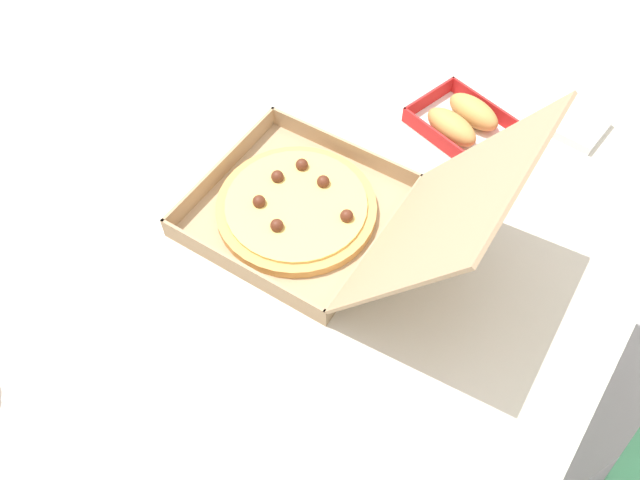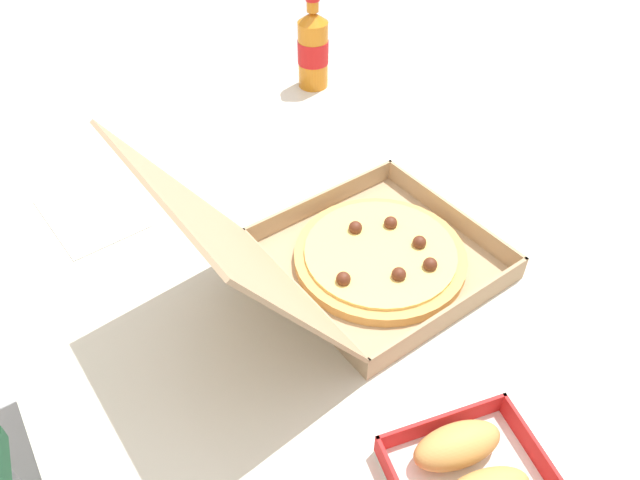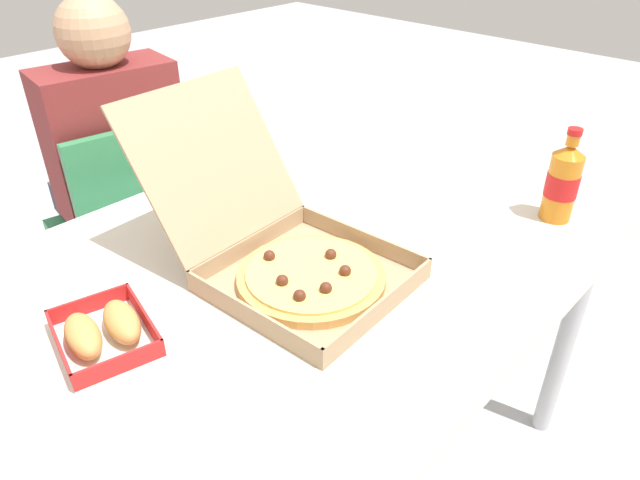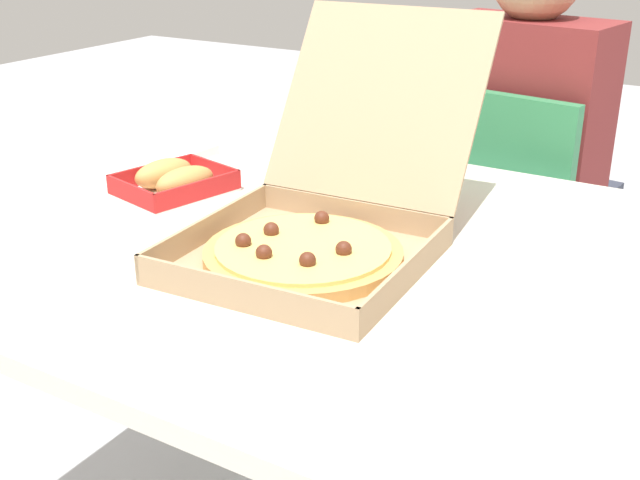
% 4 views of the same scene
% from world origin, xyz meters
% --- Properties ---
extents(ground_plane, '(10.00, 10.00, 0.00)m').
position_xyz_m(ground_plane, '(0.00, 0.00, 0.00)').
color(ground_plane, '#B2B2B7').
extents(dining_table, '(1.32, 0.99, 0.70)m').
position_xyz_m(dining_table, '(0.00, 0.00, 0.64)').
color(dining_table, silver).
rests_on(dining_table, ground_plane).
extents(chair, '(0.45, 0.45, 0.83)m').
position_xyz_m(chair, '(0.01, 0.73, 0.48)').
color(chair, '#338451').
rests_on(chair, ground_plane).
extents(diner_person, '(0.38, 0.44, 1.15)m').
position_xyz_m(diner_person, '(0.02, 0.79, 0.69)').
color(diner_person, '#333847').
rests_on(diner_person, ground_plane).
extents(pizza_box_open, '(0.37, 0.55, 0.33)m').
position_xyz_m(pizza_box_open, '(-0.05, -0.05, 0.75)').
color(pizza_box_open, tan).
rests_on(pizza_box_open, dining_table).
extents(bread_side_box, '(0.19, 0.22, 0.06)m').
position_xyz_m(bread_side_box, '(-0.42, 0.05, 0.73)').
color(bread_side_box, white).
rests_on(bread_side_box, dining_table).
extents(cola_bottle, '(0.07, 0.07, 0.22)m').
position_xyz_m(cola_bottle, '(0.54, -0.33, 0.80)').
color(cola_bottle, orange).
rests_on(cola_bottle, dining_table).
extents(paper_menu, '(0.22, 0.17, 0.00)m').
position_xyz_m(paper_menu, '(0.35, 0.28, 0.71)').
color(paper_menu, white).
rests_on(paper_menu, dining_table).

